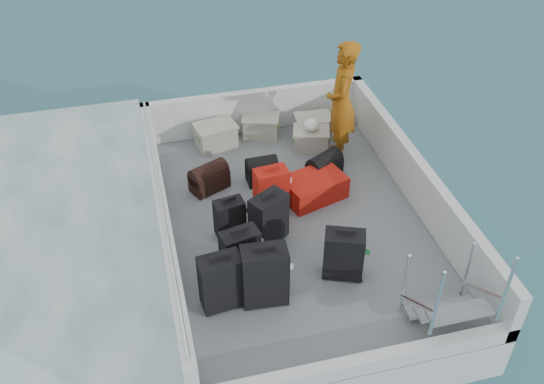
# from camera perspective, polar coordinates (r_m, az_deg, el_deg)

# --- Properties ---
(ground) EXTENTS (160.00, 160.00, 0.00)m
(ground) POSITION_cam_1_polar(r_m,az_deg,el_deg) (8.62, 2.12, -5.94)
(ground) COLOR #174452
(ground) RESTS_ON ground
(ferry_hull) EXTENTS (3.60, 5.00, 0.60)m
(ferry_hull) POSITION_cam_1_polar(r_m,az_deg,el_deg) (8.41, 2.17, -4.47)
(ferry_hull) COLOR silver
(ferry_hull) RESTS_ON ground
(deck) EXTENTS (3.30, 4.70, 0.02)m
(deck) POSITION_cam_1_polar(r_m,az_deg,el_deg) (8.20, 2.22, -2.89)
(deck) COLOR slate
(deck) RESTS_ON ferry_hull
(deck_fittings) EXTENTS (3.60, 5.00, 0.90)m
(deck_fittings) POSITION_cam_1_polar(r_m,az_deg,el_deg) (7.81, 5.38, -1.86)
(deck_fittings) COLOR silver
(deck_fittings) RESTS_ON deck
(suitcase_0) EXTENTS (0.50, 0.32, 0.73)m
(suitcase_0) POSITION_cam_1_polar(r_m,az_deg,el_deg) (6.91, -4.81, -8.51)
(suitcase_0) COLOR black
(suitcase_0) RESTS_ON deck
(suitcase_1) EXTENTS (0.50, 0.35, 0.68)m
(suitcase_1) POSITION_cam_1_polar(r_m,az_deg,el_deg) (7.26, -2.98, -5.86)
(suitcase_1) COLOR black
(suitcase_1) RESTS_ON deck
(suitcase_2) EXTENTS (0.41, 0.28, 0.55)m
(suitcase_2) POSITION_cam_1_polar(r_m,az_deg,el_deg) (7.84, -4.00, -2.51)
(suitcase_2) COLOR black
(suitcase_2) RESTS_ON deck
(suitcase_3) EXTENTS (0.54, 0.34, 0.79)m
(suitcase_3) POSITION_cam_1_polar(r_m,az_deg,el_deg) (6.91, -0.70, -7.92)
(suitcase_3) COLOR black
(suitcase_3) RESTS_ON deck
(suitcase_4) EXTENTS (0.55, 0.48, 0.69)m
(suitcase_4) POSITION_cam_1_polar(r_m,az_deg,el_deg) (7.71, -0.31, -2.52)
(suitcase_4) COLOR black
(suitcase_4) RESTS_ON deck
(suitcase_5) EXTENTS (0.48, 0.31, 0.62)m
(suitcase_5) POSITION_cam_1_polar(r_m,az_deg,el_deg) (8.24, -0.07, 0.27)
(suitcase_5) COLOR #AA130D
(suitcase_5) RESTS_ON deck
(suitcase_6) EXTENTS (0.54, 0.43, 0.66)m
(suitcase_6) POSITION_cam_1_polar(r_m,az_deg,el_deg) (7.30, 6.75, -5.90)
(suitcase_6) COLOR black
(suitcase_6) RESTS_ON deck
(suitcase_8) EXTENTS (0.97, 0.77, 0.33)m
(suitcase_8) POSITION_cam_1_polar(r_m,az_deg,el_deg) (8.53, 3.96, 0.45)
(suitcase_8) COLOR #AA130D
(suitcase_8) RESTS_ON deck
(duffel_0) EXTENTS (0.61, 0.50, 0.32)m
(duffel_0) POSITION_cam_1_polar(r_m,az_deg,el_deg) (8.71, -5.93, 1.17)
(duffel_0) COLOR black
(duffel_0) RESTS_ON deck
(duffel_1) EXTENTS (0.45, 0.31, 0.32)m
(duffel_1) POSITION_cam_1_polar(r_m,az_deg,el_deg) (8.80, -0.95, 1.87)
(duffel_1) COLOR black
(duffel_1) RESTS_ON deck
(duffel_2) EXTENTS (0.60, 0.51, 0.32)m
(duffel_2) POSITION_cam_1_polar(r_m,az_deg,el_deg) (8.91, 4.93, 2.21)
(duffel_2) COLOR black
(duffel_2) RESTS_ON deck
(crate_0) EXTENTS (0.66, 0.52, 0.36)m
(crate_0) POSITION_cam_1_polar(r_m,az_deg,el_deg) (9.60, -5.30, 5.26)
(crate_0) COLOR #B0AC99
(crate_0) RESTS_ON deck
(crate_1) EXTENTS (0.64, 0.53, 0.33)m
(crate_1) POSITION_cam_1_polar(r_m,az_deg,el_deg) (9.82, -1.05, 6.16)
(crate_1) COLOR #B0AC99
(crate_1) RESTS_ON deck
(crate_2) EXTENTS (0.60, 0.49, 0.31)m
(crate_2) POSITION_cam_1_polar(r_m,az_deg,el_deg) (9.52, 3.68, 4.91)
(crate_2) COLOR #B0AC99
(crate_2) RESTS_ON deck
(crate_3) EXTENTS (0.57, 0.41, 0.32)m
(crate_3) POSITION_cam_1_polar(r_m,az_deg,el_deg) (9.84, 3.87, 6.13)
(crate_3) COLOR #B0AC99
(crate_3) RESTS_ON deck
(yellow_bag) EXTENTS (0.28, 0.26, 0.22)m
(yellow_bag) POSITION_cam_1_polar(r_m,az_deg,el_deg) (10.21, 6.70, 6.89)
(yellow_bag) COLOR yellow
(yellow_bag) RESTS_ON deck
(white_bag) EXTENTS (0.24, 0.24, 0.18)m
(white_bag) POSITION_cam_1_polar(r_m,az_deg,el_deg) (9.39, 3.74, 6.16)
(white_bag) COLOR white
(white_bag) RESTS_ON crate_2
(passenger) EXTENTS (0.65, 0.80, 1.88)m
(passenger) POSITION_cam_1_polar(r_m,az_deg,el_deg) (8.99, 6.55, 8.38)
(passenger) COLOR orange
(passenger) RESTS_ON deck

